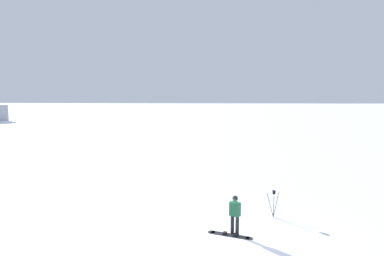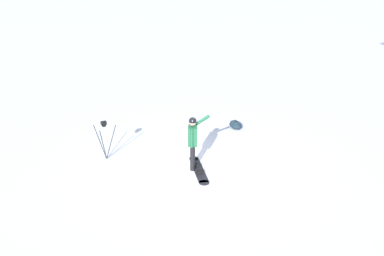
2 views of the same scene
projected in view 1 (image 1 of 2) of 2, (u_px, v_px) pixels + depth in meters
The scene contains 4 objects.
ground_plane at pixel (242, 238), 13.44m from camera, with size 300.00×300.00×0.00m, color white.
snowboarder at pixel (235, 211), 13.68m from camera, with size 0.48×0.75×1.63m.
snowboard at pixel (230, 235), 13.70m from camera, with size 1.76×0.84×0.10m.
camera_tripod at pixel (274, 198), 15.60m from camera, with size 0.57×0.62×1.25m.
Camera 1 is at (1.50, 12.97, 5.74)m, focal length 32.11 mm.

